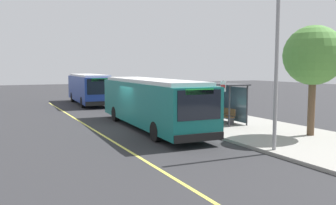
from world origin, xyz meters
TOP-DOWN VIEW (x-y plane):
  - ground_plane at (0.00, 0.00)m, footprint 120.00×120.00m
  - sidewalk_curb at (0.00, 6.00)m, footprint 44.00×6.40m
  - lane_stripe_center at (0.00, -2.20)m, footprint 36.00×0.14m
  - transit_bus_main at (0.78, 1.01)m, footprint 12.19×3.08m
  - transit_bus_second at (-15.02, 1.20)m, footprint 10.33×3.14m
  - bus_shelter at (1.73, 5.79)m, footprint 2.90×1.60m
  - waiting_bench at (1.92, 5.61)m, footprint 1.60×0.48m
  - route_sign_post at (4.66, 3.50)m, footprint 0.44×0.08m
  - pedestrian_commuter at (2.19, 3.65)m, footprint 0.24×0.40m
  - street_tree_near_shelter at (7.17, 7.22)m, footprint 3.02×3.02m
  - utility_pole at (8.84, 3.21)m, footprint 0.16×0.16m

SIDE VIEW (x-z plane):
  - ground_plane at x=0.00m, z-range 0.00..0.00m
  - lane_stripe_center at x=0.00m, z-range 0.00..0.01m
  - sidewalk_curb at x=0.00m, z-range 0.00..0.15m
  - waiting_bench at x=1.92m, z-range 0.16..1.11m
  - pedestrian_commuter at x=2.19m, z-range 0.27..1.96m
  - transit_bus_second at x=-15.02m, z-range 0.14..3.09m
  - transit_bus_main at x=0.78m, z-range 0.14..3.09m
  - bus_shelter at x=1.73m, z-range 0.68..3.16m
  - route_sign_post at x=4.66m, z-range 0.56..3.36m
  - utility_pole at x=8.84m, z-range 0.15..6.55m
  - street_tree_near_shelter at x=7.17m, z-range 1.41..7.02m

